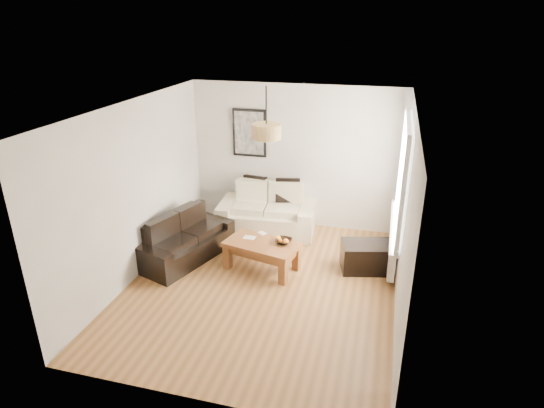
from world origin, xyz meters
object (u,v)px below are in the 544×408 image
(sofa_leather, at_px, (184,238))
(ottoman, at_px, (367,257))
(loveseat_cream, at_px, (267,209))
(coffee_table, at_px, (262,256))

(sofa_leather, bearing_deg, ottoman, -63.93)
(loveseat_cream, xyz_separation_m, coffee_table, (0.28, -1.32, -0.20))
(loveseat_cream, distance_m, coffee_table, 1.37)
(loveseat_cream, relative_size, coffee_table, 1.54)
(sofa_leather, xyz_separation_m, ottoman, (2.88, 0.37, -0.13))
(loveseat_cream, relative_size, sofa_leather, 1.05)
(sofa_leather, distance_m, ottoman, 2.91)
(ottoman, bearing_deg, loveseat_cream, 153.35)
(ottoman, bearing_deg, coffee_table, -165.91)
(sofa_leather, xyz_separation_m, coffee_table, (1.31, -0.03, -0.13))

